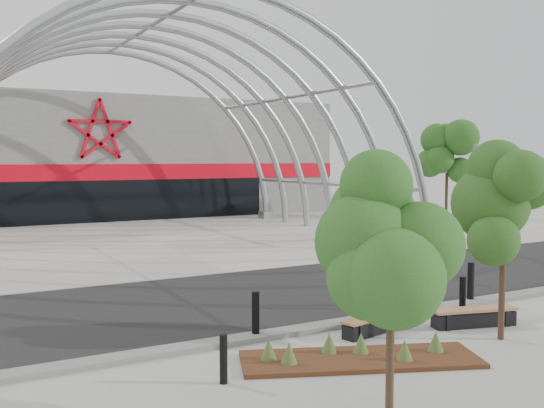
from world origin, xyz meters
name	(u,v)px	position (x,y,z in m)	size (l,w,h in m)	color
ground	(351,321)	(0.00, 0.00, 0.00)	(140.00, 140.00, 0.00)	gray
road	(280,293)	(0.00, 3.50, 0.01)	(140.00, 7.00, 0.02)	black
forecourt	(154,243)	(0.00, 15.50, 0.02)	(60.00, 17.00, 0.04)	#A29E93
kerb	(357,321)	(0.00, -0.25, 0.06)	(60.00, 0.50, 0.12)	#63635E
arena_building	(76,158)	(0.00, 33.45, 3.99)	(34.00, 15.24, 8.00)	slate
vault_canopy	(154,243)	(0.00, 15.50, 0.02)	(20.80, 15.80, 20.36)	#989DA2
planting_bed	(357,355)	(-1.65, -2.46, 0.12)	(4.85, 3.05, 0.49)	#3B1A0E
signal_pole	(474,194)	(11.66, 7.00, 2.40)	(0.14, 0.65, 4.59)	slate
street_tree_0	(392,235)	(-2.86, -4.89, 2.84)	(1.73, 1.73, 3.95)	#312613
street_tree_1	(504,207)	(1.99, -2.81, 2.91)	(1.72, 1.72, 4.06)	#332113
bench_0	(376,324)	(-0.11, -1.11, 0.20)	(1.97, 0.81, 0.40)	black
bench_1	(474,318)	(2.26, -1.80, 0.21)	(2.13, 1.00, 0.44)	black
bollard_0	(224,359)	(-4.42, -2.28, 0.44)	(0.14, 0.14, 0.88)	black
bollard_1	(256,315)	(-2.70, -0.18, 0.52)	(0.17, 0.17, 1.05)	black
bollard_2	(364,291)	(0.92, 0.68, 0.51)	(0.16, 0.16, 1.01)	black
bollard_3	(463,297)	(2.68, -1.04, 0.51)	(0.16, 0.16, 1.01)	black
bollard_4	(471,283)	(3.95, -0.11, 0.57)	(0.18, 0.18, 1.13)	black
bg_tree_1	(447,154)	(21.00, 18.00, 4.25)	(2.70, 2.70, 5.91)	black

